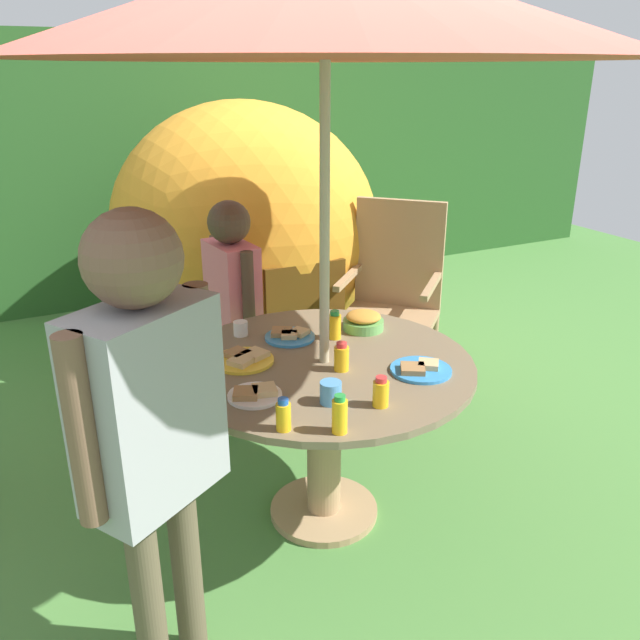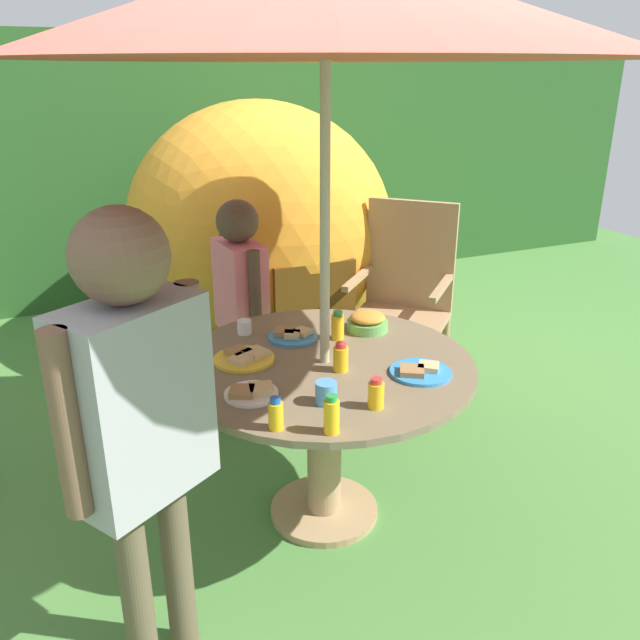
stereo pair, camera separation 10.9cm
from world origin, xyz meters
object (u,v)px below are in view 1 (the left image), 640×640
(patio_umbrella, at_px, (325,1))
(juice_bottle_far_left, at_px, (340,415))
(child_in_pink_shirt, at_px, (232,289))
(juice_bottle_mid_left, at_px, (190,373))
(child_in_grey_shirt, at_px, (148,407))
(wooden_chair, at_px, (393,292))
(snack_bowl, at_px, (363,321))
(plate_near_right, at_px, (420,369))
(plate_back_edge, at_px, (255,394))
(dome_tent, at_px, (244,229))
(juice_bottle_far_right, at_px, (335,326))
(juice_bottle_near_left, at_px, (341,357))
(garden_table, at_px, (324,401))
(cup_far, at_px, (241,328))
(juice_bottle_center_front, at_px, (283,415))
(cup_near, at_px, (331,392))
(plate_front_edge, at_px, (244,359))
(juice_bottle_center_back, at_px, (381,393))
(plate_mid_right, at_px, (289,335))

(patio_umbrella, relative_size, juice_bottle_far_left, 16.62)
(patio_umbrella, height_order, juice_bottle_far_left, patio_umbrella)
(child_in_pink_shirt, xyz_separation_m, juice_bottle_mid_left, (-0.43, -0.80, 0.00))
(child_in_grey_shirt, relative_size, juice_bottle_mid_left, 11.44)
(wooden_chair, bearing_deg, snack_bowl, -86.32)
(patio_umbrella, relative_size, juice_bottle_mid_left, 16.72)
(plate_near_right, bearing_deg, child_in_grey_shirt, -167.60)
(patio_umbrella, relative_size, plate_back_edge, 11.34)
(dome_tent, height_order, juice_bottle_far_right, dome_tent)
(juice_bottle_near_left, distance_m, juice_bottle_far_left, 0.43)
(patio_umbrella, distance_m, plate_near_right, 1.26)
(child_in_grey_shirt, height_order, juice_bottle_far_right, child_in_grey_shirt)
(garden_table, bearing_deg, cup_far, 116.84)
(snack_bowl, xyz_separation_m, juice_bottle_center_front, (-0.62, -0.59, 0.01))
(juice_bottle_center_front, distance_m, juice_bottle_mid_left, 0.43)
(dome_tent, distance_m, cup_near, 2.18)
(patio_umbrella, bearing_deg, garden_table, 0.00)
(cup_near, bearing_deg, dome_tent, 77.03)
(garden_table, distance_m, plate_front_edge, 0.35)
(plate_back_edge, xyz_separation_m, juice_bottle_center_back, (0.34, -0.24, 0.04))
(garden_table, relative_size, juice_bottle_far_left, 9.02)
(garden_table, height_order, dome_tent, dome_tent)
(snack_bowl, bearing_deg, plate_back_edge, -150.02)
(dome_tent, height_order, child_in_pink_shirt, dome_tent)
(patio_umbrella, height_order, child_in_pink_shirt, patio_umbrella)
(plate_back_edge, bearing_deg, garden_table, 23.88)
(garden_table, distance_m, plate_near_right, 0.40)
(snack_bowl, bearing_deg, patio_umbrella, -143.84)
(juice_bottle_mid_left, bearing_deg, plate_back_edge, -41.86)
(plate_mid_right, distance_m, juice_bottle_center_back, 0.65)
(child_in_pink_shirt, distance_m, juice_bottle_far_right, 0.66)
(garden_table, height_order, wooden_chair, wooden_chair)
(patio_umbrella, distance_m, child_in_grey_shirt, 1.32)
(cup_near, bearing_deg, juice_bottle_center_front, -157.14)
(juice_bottle_far_right, relative_size, juice_bottle_mid_left, 0.96)
(dome_tent, height_order, plate_near_right, dome_tent)
(dome_tent, height_order, snack_bowl, dome_tent)
(juice_bottle_far_left, relative_size, cup_near, 1.67)
(child_in_grey_shirt, height_order, juice_bottle_center_back, child_in_grey_shirt)
(wooden_chair, bearing_deg, juice_bottle_near_left, -86.06)
(juice_bottle_near_left, bearing_deg, cup_far, 114.44)
(juice_bottle_mid_left, xyz_separation_m, cup_far, (0.32, 0.37, -0.03))
(snack_bowl, distance_m, plate_mid_right, 0.32)
(snack_bowl, bearing_deg, juice_bottle_far_left, -125.04)
(juice_bottle_near_left, relative_size, juice_bottle_center_back, 1.04)
(child_in_pink_shirt, relative_size, plate_back_edge, 6.36)
(dome_tent, distance_m, juice_bottle_far_left, 2.36)
(child_in_pink_shirt, relative_size, juice_bottle_center_front, 10.98)
(garden_table, distance_m, plate_back_edge, 0.41)
(juice_bottle_center_front, bearing_deg, juice_bottle_far_left, -31.28)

